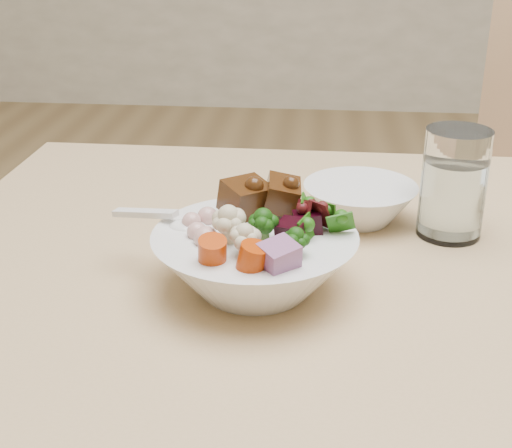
% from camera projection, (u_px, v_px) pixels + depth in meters
% --- Properties ---
extents(food_bowl, '(0.20, 0.20, 0.11)m').
position_uv_depth(food_bowl, '(257.00, 257.00, 0.69)').
color(food_bowl, white).
rests_on(food_bowl, dining_table).
extents(soup_spoon, '(0.11, 0.06, 0.02)m').
position_uv_depth(soup_spoon, '(176.00, 223.00, 0.71)').
color(soup_spoon, white).
rests_on(soup_spoon, food_bowl).
extents(water_glass, '(0.07, 0.07, 0.12)m').
position_uv_depth(water_glass, '(453.00, 188.00, 0.80)').
color(water_glass, white).
rests_on(water_glass, dining_table).
extents(side_bowl, '(0.13, 0.13, 0.04)m').
position_uv_depth(side_bowl, '(360.00, 203.00, 0.85)').
color(side_bowl, white).
rests_on(side_bowl, dining_table).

